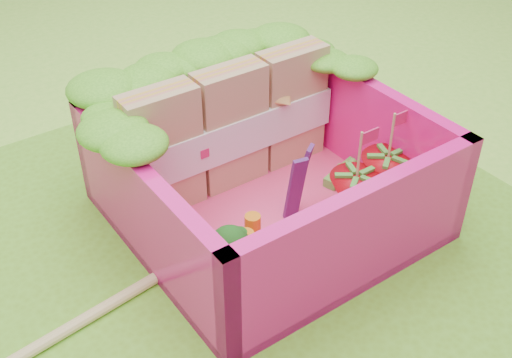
{
  "coord_description": "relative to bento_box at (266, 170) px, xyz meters",
  "views": [
    {
      "loc": [
        -1.31,
        -2.0,
        2.04
      ],
      "look_at": [
        0.06,
        -0.06,
        0.28
      ],
      "focal_mm": 45.0,
      "sensor_mm": 36.0,
      "label": 1
    }
  ],
  "objects": [
    {
      "name": "ground",
      "position": [
        -0.12,
        0.06,
        -0.31
      ],
      "size": [
        14.0,
        14.0,
        0.0
      ],
      "primitive_type": "plane",
      "color": "#88DB3D",
      "rests_on": "ground"
    },
    {
      "name": "placemat",
      "position": [
        -0.12,
        0.06,
        -0.29
      ],
      "size": [
        2.6,
        2.6,
        0.03
      ],
      "primitive_type": "cube",
      "color": "#68AE27",
      "rests_on": "ground"
    },
    {
      "name": "bento_floor",
      "position": [
        0.0,
        0.0,
        -0.25
      ],
      "size": [
        1.3,
        1.3,
        0.05
      ],
      "primitive_type": "cube",
      "color": "#F43E78",
      "rests_on": "placemat"
    },
    {
      "name": "bento_box",
      "position": [
        0.0,
        0.0,
        0.0
      ],
      "size": [
        1.3,
        1.3,
        0.55
      ],
      "color": "#FA1588",
      "rests_on": "placemat"
    },
    {
      "name": "lettuce_ruffle",
      "position": [
        -0.0,
        0.48,
        0.33
      ],
      "size": [
        1.43,
        0.77,
        0.11
      ],
      "color": "#34911A",
      "rests_on": "bento_box"
    },
    {
      "name": "sandwich_stack",
      "position": [
        0.01,
        0.3,
        0.08
      ],
      "size": [
        1.12,
        0.18,
        0.62
      ],
      "color": "tan",
      "rests_on": "bento_floor"
    },
    {
      "name": "broccoli",
      "position": [
        -0.43,
        -0.34,
        -0.04
      ],
      "size": [
        0.31,
        0.31,
        0.27
      ],
      "color": "#71AE54",
      "rests_on": "bento_floor"
    },
    {
      "name": "carrot_sticks",
      "position": [
        -0.3,
        -0.29,
        -0.1
      ],
      "size": [
        0.17,
        0.17,
        0.26
      ],
      "color": "orange",
      "rests_on": "bento_floor"
    },
    {
      "name": "purple_wedges",
      "position": [
        0.08,
        -0.13,
        -0.04
      ],
      "size": [
        0.14,
        0.09,
        0.38
      ],
      "color": "#491753",
      "rests_on": "bento_floor"
    },
    {
      "name": "strawberry_left",
      "position": [
        0.28,
        -0.3,
        -0.1
      ],
      "size": [
        0.25,
        0.25,
        0.49
      ],
      "color": "red",
      "rests_on": "bento_floor"
    },
    {
      "name": "strawberry_right",
      "position": [
        0.5,
        -0.28,
        -0.09
      ],
      "size": [
        0.25,
        0.25,
        0.49
      ],
      "color": "red",
      "rests_on": "bento_floor"
    },
    {
      "name": "snap_peas",
      "position": [
        0.39,
        -0.2,
        -0.2
      ],
      "size": [
        0.63,
        0.52,
        0.05
      ],
      "color": "green",
      "rests_on": "bento_floor"
    },
    {
      "name": "chopsticks",
      "position": [
        -1.24,
        -0.16,
        -0.25
      ],
      "size": [
        2.27,
        0.33,
        0.04
      ],
      "color": "#DCC578",
      "rests_on": "placemat"
    }
  ]
}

